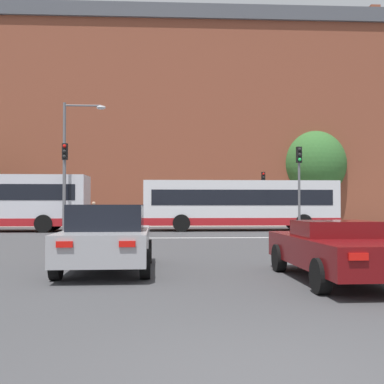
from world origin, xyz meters
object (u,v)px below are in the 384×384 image
object	(u,v)px
bus_crossing_lead	(240,204)
pedestrian_waiting	(94,211)
traffic_light_near_left	(65,174)
car_roadster_right	(336,249)
traffic_light_near_right	(299,176)
street_lamp_junction	(72,153)
traffic_light_far_right	(263,189)
car_saloon_left	(107,238)
pedestrian_walking_east	(50,213)

from	to	relation	value
bus_crossing_lead	pedestrian_waiting	size ratio (longest dim) A/B	6.48
traffic_light_near_left	car_roadster_right	bearing A→B (deg)	-58.44
car_roadster_right	traffic_light_near_right	bearing A→B (deg)	76.07
traffic_light_near_right	street_lamp_junction	size ratio (longest dim) A/B	0.62
traffic_light_far_right	pedestrian_waiting	distance (m)	12.60
traffic_light_near_left	traffic_light_far_right	xyz separation A→B (m)	(12.04, 11.10, -0.38)
traffic_light_near_right	street_lamp_junction	distance (m)	12.29
car_saloon_left	traffic_light_near_left	distance (m)	12.84
traffic_light_near_right	pedestrian_walking_east	world-z (taller)	traffic_light_near_right
traffic_light_near_left	pedestrian_waiting	xyz separation A→B (m)	(-0.42, 12.10, -2.00)
street_lamp_junction	car_saloon_left	bearing A→B (deg)	-75.77
car_saloon_left	street_lamp_junction	world-z (taller)	street_lamp_junction
car_saloon_left	pedestrian_walking_east	bearing A→B (deg)	105.44
traffic_light_near_right	pedestrian_waiting	world-z (taller)	traffic_light_near_right
car_roadster_right	traffic_light_far_right	world-z (taller)	traffic_light_far_right
car_roadster_right	bus_crossing_lead	size ratio (longest dim) A/B	0.41
car_saloon_left	street_lamp_junction	distance (m)	15.95
street_lamp_junction	traffic_light_near_left	bearing A→B (deg)	-85.23
car_saloon_left	traffic_light_far_right	bearing A→B (deg)	68.70
car_roadster_right	traffic_light_far_right	xyz separation A→B (m)	(3.52, 24.96, 2.01)
street_lamp_junction	pedestrian_waiting	xyz separation A→B (m)	(-0.17, 9.16, -3.36)
car_roadster_right	traffic_light_near_left	distance (m)	16.44
pedestrian_waiting	traffic_light_far_right	bearing A→B (deg)	-52.25
car_saloon_left	traffic_light_near_right	size ratio (longest dim) A/B	1.00
car_roadster_right	pedestrian_waiting	xyz separation A→B (m)	(-8.93, 25.96, 0.40)
pedestrian_waiting	pedestrian_walking_east	size ratio (longest dim) A/B	1.09
car_roadster_right	street_lamp_junction	distance (m)	19.31
car_saloon_left	street_lamp_junction	bearing A→B (deg)	102.96
traffic_light_far_right	pedestrian_waiting	world-z (taller)	traffic_light_far_right
car_saloon_left	bus_crossing_lead	distance (m)	18.12
car_saloon_left	traffic_light_near_right	xyz separation A→B (m)	(8.03, 12.10, 2.19)
pedestrian_waiting	street_lamp_junction	bearing A→B (deg)	-136.62
bus_crossing_lead	pedestrian_walking_east	world-z (taller)	bus_crossing_lead
traffic_light_near_left	traffic_light_far_right	distance (m)	16.38
bus_crossing_lead	traffic_light_near_left	xyz separation A→B (m)	(-9.37, -5.03, 1.45)
traffic_light_near_left	traffic_light_far_right	size ratio (longest dim) A/B	1.16
bus_crossing_lead	traffic_light_near_right	xyz separation A→B (m)	(2.23, -5.05, 1.39)
car_roadster_right	traffic_light_near_left	world-z (taller)	traffic_light_near_left
car_saloon_left	car_roadster_right	world-z (taller)	car_saloon_left
traffic_light_near_right	traffic_light_near_left	xyz separation A→B (m)	(-11.60, 0.02, 0.06)
car_roadster_right	traffic_light_near_left	bearing A→B (deg)	120.20
traffic_light_far_right	pedestrian_waiting	xyz separation A→B (m)	(-12.45, 0.99, -1.62)
traffic_light_near_right	street_lamp_junction	world-z (taller)	street_lamp_junction
pedestrian_waiting	pedestrian_walking_east	xyz separation A→B (m)	(-2.94, -1.14, -0.10)
traffic_light_near_left	street_lamp_junction	xyz separation A→B (m)	(-0.24, 2.93, 1.37)
pedestrian_waiting	car_saloon_left	bearing A→B (deg)	-128.33
bus_crossing_lead	street_lamp_junction	bearing A→B (deg)	102.30
street_lamp_junction	pedestrian_waiting	bearing A→B (deg)	91.07
pedestrian_waiting	pedestrian_walking_east	world-z (taller)	pedestrian_waiting
car_roadster_right	bus_crossing_lead	xyz separation A→B (m)	(0.86, 18.89, 0.94)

